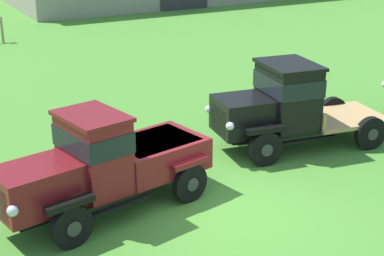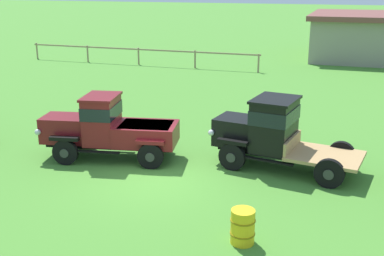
{
  "view_description": "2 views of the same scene",
  "coord_description": "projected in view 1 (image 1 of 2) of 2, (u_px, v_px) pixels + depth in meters",
  "views": [
    {
      "loc": [
        -5.7,
        -9.12,
        5.83
      ],
      "look_at": [
        0.47,
        2.14,
        1.0
      ],
      "focal_mm": 55.0,
      "sensor_mm": 36.0,
      "label": 1
    },
    {
      "loc": [
        5.41,
        -12.35,
        5.67
      ],
      "look_at": [
        0.47,
        2.14,
        1.0
      ],
      "focal_mm": 45.0,
      "sensor_mm": 36.0,
      "label": 2
    }
  ],
  "objects": [
    {
      "name": "ground_plane",
      "position": [
        222.0,
        209.0,
        12.1
      ],
      "size": [
        240.0,
        240.0,
        0.0
      ],
      "primitive_type": "plane",
      "color": "#47842D"
    },
    {
      "name": "vintage_truck_second_in_line",
      "position": [
        104.0,
        163.0,
        11.71
      ],
      "size": [
        4.73,
        2.5,
        2.13
      ],
      "color": "black",
      "rests_on": "ground"
    },
    {
      "name": "vintage_truck_midrow_center",
      "position": [
        283.0,
        105.0,
        14.83
      ],
      "size": [
        4.86,
        2.51,
        2.23
      ],
      "color": "black",
      "rests_on": "ground"
    }
  ]
}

